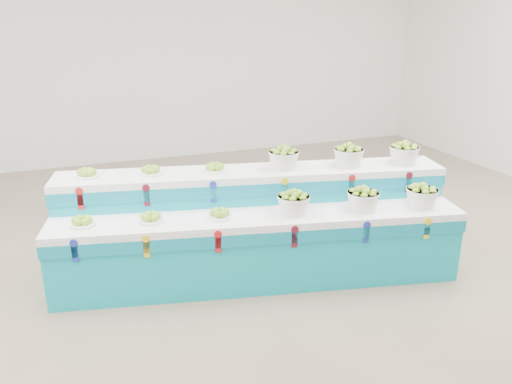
# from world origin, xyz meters

# --- Properties ---
(ground) EXTENTS (10.00, 10.00, 0.00)m
(ground) POSITION_xyz_m (0.00, 0.00, 0.00)
(ground) COLOR #705E4C
(ground) RESTS_ON ground
(back_wall) EXTENTS (10.00, 0.00, 10.00)m
(back_wall) POSITION_xyz_m (0.00, 5.00, 2.00)
(back_wall) COLOR silver
(back_wall) RESTS_ON ground
(display_stand) EXTENTS (4.05, 1.81, 1.02)m
(display_stand) POSITION_xyz_m (0.02, 0.34, 0.51)
(display_stand) COLOR #0DA2B7
(display_stand) RESTS_ON ground
(plate_lower_left) EXTENTS (0.27, 0.27, 0.10)m
(plate_lower_left) POSITION_xyz_m (-1.60, 0.44, 0.77)
(plate_lower_left) COLOR white
(plate_lower_left) RESTS_ON display_stand
(plate_lower_mid) EXTENTS (0.27, 0.27, 0.10)m
(plate_lower_mid) POSITION_xyz_m (-1.01, 0.31, 0.77)
(plate_lower_mid) COLOR white
(plate_lower_mid) RESTS_ON display_stand
(plate_lower_right) EXTENTS (0.27, 0.27, 0.10)m
(plate_lower_right) POSITION_xyz_m (-0.40, 0.18, 0.77)
(plate_lower_right) COLOR white
(plate_lower_right) RESTS_ON display_stand
(basket_lower_left) EXTENTS (0.36, 0.36, 0.23)m
(basket_lower_left) POSITION_xyz_m (0.28, 0.04, 0.83)
(basket_lower_left) COLOR silver
(basket_lower_left) RESTS_ON display_stand
(basket_lower_mid) EXTENTS (0.36, 0.36, 0.23)m
(basket_lower_mid) POSITION_xyz_m (0.95, -0.11, 0.83)
(basket_lower_mid) COLOR silver
(basket_lower_mid) RESTS_ON display_stand
(basket_lower_right) EXTENTS (0.36, 0.36, 0.23)m
(basket_lower_right) POSITION_xyz_m (1.54, -0.23, 0.83)
(basket_lower_right) COLOR silver
(basket_lower_right) RESTS_ON display_stand
(plate_upper_left) EXTENTS (0.27, 0.27, 0.10)m
(plate_upper_left) POSITION_xyz_m (-1.50, 0.91, 1.07)
(plate_upper_left) COLOR white
(plate_upper_left) RESTS_ON display_stand
(plate_upper_mid) EXTENTS (0.27, 0.27, 0.10)m
(plate_upper_mid) POSITION_xyz_m (-0.91, 0.79, 1.07)
(plate_upper_mid) COLOR white
(plate_upper_mid) RESTS_ON display_stand
(plate_upper_right) EXTENTS (0.27, 0.27, 0.10)m
(plate_upper_right) POSITION_xyz_m (-0.30, 0.66, 1.07)
(plate_upper_right) COLOR white
(plate_upper_right) RESTS_ON display_stand
(basket_upper_left) EXTENTS (0.36, 0.36, 0.23)m
(basket_upper_left) POSITION_xyz_m (0.39, 0.51, 1.13)
(basket_upper_left) COLOR silver
(basket_upper_left) RESTS_ON display_stand
(basket_upper_mid) EXTENTS (0.36, 0.36, 0.23)m
(basket_upper_mid) POSITION_xyz_m (1.05, 0.37, 1.13)
(basket_upper_mid) COLOR silver
(basket_upper_mid) RESTS_ON display_stand
(basket_upper_right) EXTENTS (0.36, 0.36, 0.23)m
(basket_upper_right) POSITION_xyz_m (1.64, 0.24, 1.13)
(basket_upper_right) COLOR silver
(basket_upper_right) RESTS_ON display_stand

